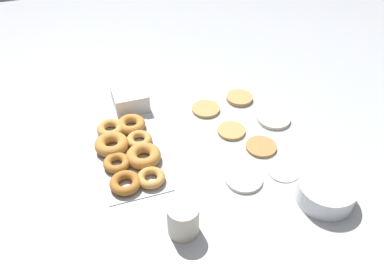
# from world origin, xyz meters

# --- Properties ---
(ground_plane) EXTENTS (3.00, 3.00, 0.00)m
(ground_plane) POSITION_xyz_m (0.00, 0.00, 0.00)
(ground_plane) COLOR #B2B5BA
(pancake_0) EXTENTS (0.11, 0.11, 0.01)m
(pancake_0) POSITION_xyz_m (0.18, 0.02, 0.01)
(pancake_0) COLOR silver
(pancake_0) RESTS_ON ground_plane
(pancake_1) EXTENTS (0.10, 0.10, 0.01)m
(pancake_1) POSITION_xyz_m (-0.22, 0.17, 0.01)
(pancake_1) COLOR tan
(pancake_1) RESTS_ON ground_plane
(pancake_2) EXTENTS (0.10, 0.10, 0.01)m
(pancake_2) POSITION_xyz_m (-0.05, 0.07, 0.01)
(pancake_2) COLOR tan
(pancake_2) RESTS_ON ground_plane
(pancake_3) EXTENTS (0.10, 0.10, 0.01)m
(pancake_3) POSITION_xyz_m (0.18, 0.15, 0.00)
(pancake_3) COLOR beige
(pancake_3) RESTS_ON ground_plane
(pancake_4) EXTENTS (0.10, 0.10, 0.01)m
(pancake_4) POSITION_xyz_m (0.06, 0.13, 0.01)
(pancake_4) COLOR #B27F42
(pancake_4) RESTS_ON ground_plane
(pancake_5) EXTENTS (0.12, 0.12, 0.01)m
(pancake_5) POSITION_xyz_m (-0.06, 0.24, 0.01)
(pancake_5) COLOR beige
(pancake_5) RESTS_ON ground_plane
(pancake_6) EXTENTS (0.10, 0.10, 0.01)m
(pancake_6) POSITION_xyz_m (-0.19, 0.03, 0.01)
(pancake_6) COLOR tan
(pancake_6) RESTS_ON ground_plane
(donut_tray) EXTENTS (0.39, 0.20, 0.04)m
(donut_tray) POSITION_xyz_m (-0.05, -0.30, 0.02)
(donut_tray) COLOR #ADAFB5
(donut_tray) RESTS_ON ground_plane
(batter_bowl) EXTENTS (0.17, 0.17, 0.06)m
(batter_bowl) POSITION_xyz_m (0.32, 0.21, 0.03)
(batter_bowl) COLOR white
(batter_bowl) RESTS_ON ground_plane
(container_stack) EXTENTS (0.13, 0.12, 0.07)m
(container_stack) POSITION_xyz_m (-0.31, -0.24, 0.03)
(container_stack) COLOR white
(container_stack) RESTS_ON ground_plane
(paper_cup) EXTENTS (0.09, 0.09, 0.09)m
(paper_cup) POSITION_xyz_m (0.30, -0.22, 0.05)
(paper_cup) COLOR beige
(paper_cup) RESTS_ON ground_plane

